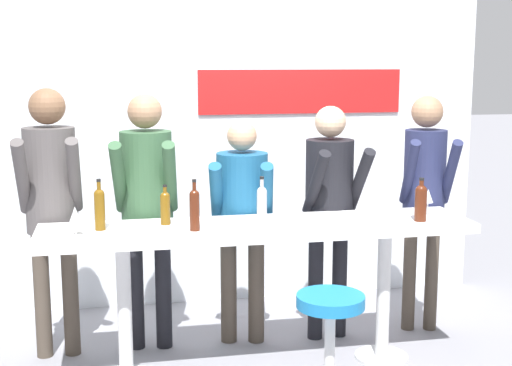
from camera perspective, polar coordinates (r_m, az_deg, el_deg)
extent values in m
cube|color=silver|center=(5.91, -2.60, 2.79)|extent=(4.37, 0.10, 2.58)
cube|color=red|center=(5.94, 3.63, 7.31)|extent=(1.71, 0.02, 0.36)
cube|color=white|center=(4.55, 0.21, -3.66)|extent=(2.77, 0.58, 0.06)
cylinder|color=silver|center=(4.60, -10.48, -9.75)|extent=(0.09, 0.09, 0.92)
cylinder|color=silver|center=(4.92, 10.16, -8.45)|extent=(0.09, 0.09, 0.92)
cylinder|color=silver|center=(5.08, 10.00, -13.52)|extent=(0.36, 0.36, 0.02)
cylinder|color=silver|center=(4.19, 5.90, -13.63)|extent=(0.06, 0.06, 0.65)
cylinder|color=#1972B2|center=(4.07, 5.98, -9.37)|extent=(0.39, 0.39, 0.07)
cylinder|color=#473D33|center=(5.10, -16.74, -8.55)|extent=(0.11, 0.11, 0.88)
cylinder|color=#473D33|center=(5.09, -14.62, -8.50)|extent=(0.11, 0.11, 0.88)
cylinder|color=#514C4C|center=(4.91, -16.11, 0.24)|extent=(0.34, 0.34, 0.70)
sphere|color=brown|center=(4.86, -16.38, 5.90)|extent=(0.24, 0.24, 0.24)
cylinder|color=#514C4C|center=(4.75, -18.22, 0.43)|extent=(0.09, 0.41, 0.53)
cylinder|color=#514C4C|center=(4.73, -14.33, 0.57)|extent=(0.09, 0.41, 0.53)
cylinder|color=black|center=(5.11, -9.62, -8.37)|extent=(0.11, 0.11, 0.86)
cylinder|color=black|center=(5.10, -7.42, -8.37)|extent=(0.11, 0.11, 0.86)
cylinder|color=#335638|center=(4.92, -8.75, 0.17)|extent=(0.39, 0.39, 0.68)
sphere|color=#9E7556|center=(4.86, -8.89, 5.69)|extent=(0.23, 0.23, 0.23)
cylinder|color=#335638|center=(4.76, -10.92, 0.39)|extent=(0.13, 0.41, 0.52)
cylinder|color=#335638|center=(4.74, -6.89, 0.45)|extent=(0.13, 0.41, 0.52)
cylinder|color=#473D33|center=(5.17, -2.20, -8.55)|extent=(0.11, 0.11, 0.77)
cylinder|color=#473D33|center=(5.16, 0.02, -8.56)|extent=(0.11, 0.11, 0.77)
cylinder|color=#19517A|center=(4.99, -1.12, -1.04)|extent=(0.42, 0.42, 0.61)
sphere|color=tan|center=(4.93, -1.13, 3.80)|extent=(0.21, 0.21, 0.21)
cylinder|color=#19517A|center=(4.84, -3.18, -0.87)|extent=(0.16, 0.38, 0.47)
cylinder|color=#19517A|center=(4.84, 0.86, -0.87)|extent=(0.16, 0.38, 0.47)
cylinder|color=black|center=(5.23, 4.79, -8.09)|extent=(0.11, 0.11, 0.81)
cylinder|color=black|center=(5.30, 6.69, -7.89)|extent=(0.11, 0.11, 0.81)
cylinder|color=black|center=(5.09, 5.89, -0.14)|extent=(0.37, 0.37, 0.64)
sphere|color=#D6AD89|center=(5.03, 5.98, 4.91)|extent=(0.22, 0.22, 0.22)
cylinder|color=black|center=(4.88, 4.84, -0.01)|extent=(0.11, 0.39, 0.50)
cylinder|color=black|center=(5.00, 8.28, 0.17)|extent=(0.11, 0.39, 0.50)
cylinder|color=#473D33|center=(5.50, 12.17, -7.21)|extent=(0.10, 0.10, 0.84)
cylinder|color=#473D33|center=(5.54, 13.87, -7.17)|extent=(0.10, 0.10, 0.84)
cylinder|color=#23284C|center=(5.35, 13.34, 0.58)|extent=(0.36, 0.36, 0.67)
sphere|color=#9E7556|center=(5.30, 13.54, 5.57)|extent=(0.23, 0.23, 0.23)
cylinder|color=#23284C|center=(5.15, 12.20, 0.83)|extent=(0.15, 0.39, 0.51)
cylinder|color=#23284C|center=(5.22, 15.28, 0.81)|extent=(0.15, 0.39, 0.51)
cylinder|color=#4C1E0F|center=(4.73, 13.03, -1.80)|extent=(0.08, 0.08, 0.20)
sphere|color=#4C1E0F|center=(4.71, 13.08, -0.62)|extent=(0.08, 0.08, 0.08)
cylinder|color=#4C1E0F|center=(4.70, 13.10, -0.20)|extent=(0.03, 0.03, 0.07)
cylinder|color=black|center=(4.70, 13.12, 0.31)|extent=(0.03, 0.03, 0.01)
cylinder|color=#4C1E0F|center=(4.36, -4.93, -2.38)|extent=(0.06, 0.06, 0.22)
sphere|color=#4C1E0F|center=(4.34, -4.95, -0.94)|extent=(0.06, 0.06, 0.06)
cylinder|color=#4C1E0F|center=(4.33, -4.96, -0.43)|extent=(0.02, 0.02, 0.08)
cylinder|color=black|center=(4.33, -4.97, 0.20)|extent=(0.03, 0.03, 0.02)
cylinder|color=brown|center=(4.55, -7.27, -2.20)|extent=(0.06, 0.06, 0.18)
sphere|color=brown|center=(4.53, -7.29, -1.09)|extent=(0.06, 0.06, 0.06)
cylinder|color=brown|center=(4.53, -7.30, -0.70)|extent=(0.02, 0.02, 0.06)
cylinder|color=black|center=(4.52, -7.31, -0.23)|extent=(0.03, 0.03, 0.01)
cylinder|color=#B7BCC1|center=(4.42, 0.44, -2.15)|extent=(0.06, 0.06, 0.23)
sphere|color=#B7BCC1|center=(4.40, 0.44, -0.71)|extent=(0.06, 0.06, 0.06)
cylinder|color=#B7BCC1|center=(4.40, 0.44, -0.20)|extent=(0.02, 0.02, 0.08)
cylinder|color=black|center=(4.39, 0.44, 0.42)|extent=(0.03, 0.03, 0.02)
cylinder|color=brown|center=(4.47, -12.39, -2.30)|extent=(0.06, 0.06, 0.22)
sphere|color=brown|center=(4.44, -12.44, -0.89)|extent=(0.06, 0.06, 0.06)
cylinder|color=brown|center=(4.44, -12.46, -0.39)|extent=(0.02, 0.02, 0.08)
cylinder|color=black|center=(4.43, -12.48, 0.21)|extent=(0.03, 0.03, 0.02)
cylinder|color=silver|center=(4.94, 13.55, -2.48)|extent=(0.06, 0.06, 0.01)
cylinder|color=silver|center=(4.93, 13.57, -1.98)|extent=(0.01, 0.01, 0.08)
cone|color=silver|center=(4.91, 13.61, -1.01)|extent=(0.07, 0.07, 0.09)
cylinder|color=silver|center=(4.37, -14.20, -4.08)|extent=(0.06, 0.06, 0.01)
cylinder|color=silver|center=(4.36, -14.23, -3.52)|extent=(0.01, 0.01, 0.08)
cone|color=silver|center=(4.35, -14.28, -2.43)|extent=(0.07, 0.07, 0.09)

